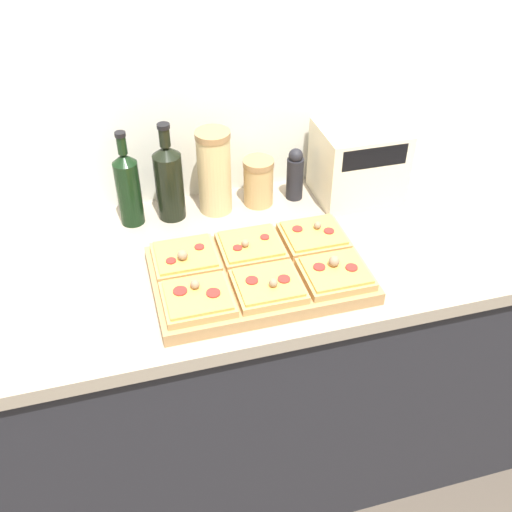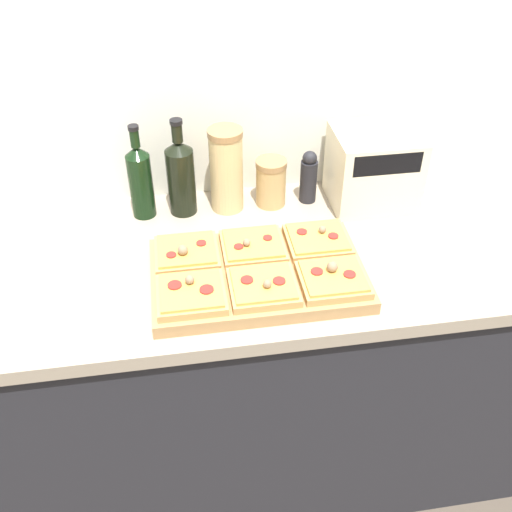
{
  "view_description": "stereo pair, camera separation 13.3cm",
  "coord_description": "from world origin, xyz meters",
  "px_view_note": "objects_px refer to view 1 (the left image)",
  "views": [
    {
      "loc": [
        -0.37,
        -0.91,
        1.9
      ],
      "look_at": [
        -0.06,
        0.23,
        0.96
      ],
      "focal_mm": 42.0,
      "sensor_mm": 36.0,
      "label": 1
    },
    {
      "loc": [
        -0.24,
        -0.94,
        1.9
      ],
      "look_at": [
        -0.06,
        0.23,
        0.96
      ],
      "focal_mm": 42.0,
      "sensor_mm": 36.0,
      "label": 2
    }
  ],
  "objects_px": {
    "cutting_board": "(259,275)",
    "grain_jar_tall": "(214,172)",
    "olive_oil_bottle": "(128,187)",
    "toaster_oven": "(358,162)",
    "grain_jar_short": "(258,182)",
    "wine_bottle": "(169,180)",
    "pepper_mill": "(295,174)"
  },
  "relations": [
    {
      "from": "grain_jar_tall",
      "to": "pepper_mill",
      "type": "distance_m",
      "value": 0.25
    },
    {
      "from": "pepper_mill",
      "to": "wine_bottle",
      "type": "bearing_deg",
      "value": 180.0
    },
    {
      "from": "olive_oil_bottle",
      "to": "grain_jar_short",
      "type": "relative_size",
      "value": 1.95
    },
    {
      "from": "cutting_board",
      "to": "toaster_oven",
      "type": "height_order",
      "value": "toaster_oven"
    },
    {
      "from": "wine_bottle",
      "to": "grain_jar_short",
      "type": "xyz_separation_m",
      "value": [
        0.26,
        0.0,
        -0.05
      ]
    },
    {
      "from": "cutting_board",
      "to": "pepper_mill",
      "type": "relative_size",
      "value": 3.25
    },
    {
      "from": "grain_jar_tall",
      "to": "toaster_oven",
      "type": "bearing_deg",
      "value": -4.46
    },
    {
      "from": "pepper_mill",
      "to": "toaster_oven",
      "type": "bearing_deg",
      "value": -10.26
    },
    {
      "from": "olive_oil_bottle",
      "to": "wine_bottle",
      "type": "height_order",
      "value": "wine_bottle"
    },
    {
      "from": "olive_oil_bottle",
      "to": "grain_jar_tall",
      "type": "xyz_separation_m",
      "value": [
        0.24,
        0.0,
        0.01
      ]
    },
    {
      "from": "grain_jar_tall",
      "to": "wine_bottle",
      "type": "bearing_deg",
      "value": 180.0
    },
    {
      "from": "grain_jar_tall",
      "to": "toaster_oven",
      "type": "xyz_separation_m",
      "value": [
        0.43,
        -0.03,
        -0.01
      ]
    },
    {
      "from": "cutting_board",
      "to": "grain_jar_tall",
      "type": "bearing_deg",
      "value": 95.96
    },
    {
      "from": "grain_jar_short",
      "to": "toaster_oven",
      "type": "height_order",
      "value": "toaster_oven"
    },
    {
      "from": "grain_jar_tall",
      "to": "pepper_mill",
      "type": "bearing_deg",
      "value": 0.0
    },
    {
      "from": "wine_bottle",
      "to": "grain_jar_tall",
      "type": "height_order",
      "value": "wine_bottle"
    },
    {
      "from": "cutting_board",
      "to": "grain_jar_tall",
      "type": "xyz_separation_m",
      "value": [
        -0.04,
        0.35,
        0.11
      ]
    },
    {
      "from": "wine_bottle",
      "to": "toaster_oven",
      "type": "relative_size",
      "value": 1.09
    },
    {
      "from": "cutting_board",
      "to": "toaster_oven",
      "type": "distance_m",
      "value": 0.51
    },
    {
      "from": "grain_jar_tall",
      "to": "toaster_oven",
      "type": "relative_size",
      "value": 0.95
    },
    {
      "from": "cutting_board",
      "to": "olive_oil_bottle",
      "type": "distance_m",
      "value": 0.46
    },
    {
      "from": "cutting_board",
      "to": "toaster_oven",
      "type": "xyz_separation_m",
      "value": [
        0.39,
        0.31,
        0.1
      ]
    },
    {
      "from": "cutting_board",
      "to": "grain_jar_tall",
      "type": "height_order",
      "value": "grain_jar_tall"
    },
    {
      "from": "toaster_oven",
      "to": "grain_jar_tall",
      "type": "bearing_deg",
      "value": 175.54
    },
    {
      "from": "cutting_board",
      "to": "grain_jar_short",
      "type": "xyz_separation_m",
      "value": [
        0.09,
        0.35,
        0.06
      ]
    },
    {
      "from": "olive_oil_bottle",
      "to": "grain_jar_tall",
      "type": "height_order",
      "value": "olive_oil_bottle"
    },
    {
      "from": "cutting_board",
      "to": "pepper_mill",
      "type": "height_order",
      "value": "pepper_mill"
    },
    {
      "from": "grain_jar_tall",
      "to": "toaster_oven",
      "type": "height_order",
      "value": "grain_jar_tall"
    },
    {
      "from": "pepper_mill",
      "to": "toaster_oven",
      "type": "height_order",
      "value": "toaster_oven"
    },
    {
      "from": "cutting_board",
      "to": "grain_jar_short",
      "type": "bearing_deg",
      "value": 74.77
    },
    {
      "from": "grain_jar_short",
      "to": "olive_oil_bottle",
      "type": "bearing_deg",
      "value": -180.0
    },
    {
      "from": "cutting_board",
      "to": "wine_bottle",
      "type": "bearing_deg",
      "value": 115.67
    }
  ]
}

